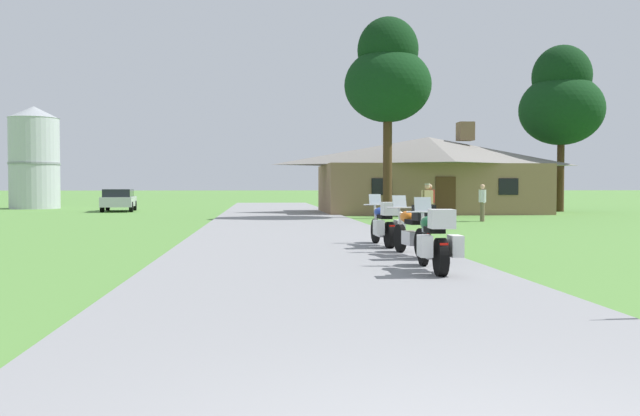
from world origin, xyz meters
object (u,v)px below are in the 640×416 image
(motorcycle_green_nearest_to_camera, at_px, (435,241))
(parked_silver_suv_far_left, at_px, (119,199))
(tree_right_of_lodge, at_px, (561,100))
(bystander_red_shirt_beside_signpost, at_px, (430,200))
(tree_by_lodge_front, at_px, (388,76))
(motorcycle_orange_second_in_row, at_px, (413,230))
(metal_silo_distant, at_px, (34,157))
(motorcycle_blue_farthest_in_row, at_px, (385,224))
(bystander_white_shirt_near_lodge, at_px, (482,201))
(bystander_tan_shirt_by_tree, at_px, (427,201))

(motorcycle_green_nearest_to_camera, bearing_deg, parked_silver_suv_far_left, 113.77)
(tree_right_of_lodge, bearing_deg, bystander_red_shirt_beside_signpost, -137.38)
(tree_right_of_lodge, xyz_separation_m, parked_silver_suv_far_left, (-27.57, 2.86, -6.16))
(motorcycle_green_nearest_to_camera, relative_size, parked_silver_suv_far_left, 0.44)
(tree_by_lodge_front, height_order, parked_silver_suv_far_left, tree_by_lodge_front)
(tree_by_lodge_front, bearing_deg, motorcycle_orange_second_in_row, -99.43)
(motorcycle_orange_second_in_row, bearing_deg, metal_silo_distant, 112.88)
(tree_right_of_lodge, relative_size, metal_silo_distant, 1.43)
(motorcycle_blue_farthest_in_row, relative_size, tree_right_of_lodge, 0.20)
(motorcycle_blue_farthest_in_row, xyz_separation_m, tree_right_of_lodge, (15.59, 22.98, 6.33))
(bystander_white_shirt_near_lodge, height_order, bystander_red_shirt_beside_signpost, same)
(motorcycle_green_nearest_to_camera, relative_size, bystander_red_shirt_beside_signpost, 1.25)
(motorcycle_green_nearest_to_camera, height_order, bystander_white_shirt_near_lodge, bystander_white_shirt_near_lodge)
(bystander_tan_shirt_by_tree, relative_size, tree_right_of_lodge, 0.16)
(motorcycle_orange_second_in_row, distance_m, tree_right_of_lodge, 30.32)
(motorcycle_orange_second_in_row, relative_size, metal_silo_distant, 0.29)
(motorcycle_orange_second_in_row, xyz_separation_m, bystander_white_shirt_near_lodge, (6.63, 14.56, 0.31))
(motorcycle_blue_farthest_in_row, distance_m, metal_silo_distant, 37.13)
(tree_by_lodge_front, height_order, metal_silo_distant, tree_by_lodge_front)
(motorcycle_blue_farthest_in_row, distance_m, tree_right_of_lodge, 28.48)
(bystander_red_shirt_beside_signpost, bearing_deg, bystander_tan_shirt_by_tree, 132.58)
(motorcycle_green_nearest_to_camera, relative_size, metal_silo_distant, 0.29)
(bystander_white_shirt_near_lodge, distance_m, bystander_red_shirt_beside_signpost, 2.32)
(tree_by_lodge_front, bearing_deg, bystander_tan_shirt_by_tree, -83.54)
(metal_silo_distant, bearing_deg, tree_by_lodge_front, -36.40)
(bystander_tan_shirt_by_tree, bearing_deg, tree_by_lodge_front, 81.72)
(motorcycle_green_nearest_to_camera, bearing_deg, motorcycle_blue_farthest_in_row, 91.70)
(tree_by_lodge_front, height_order, tree_right_of_lodge, tree_right_of_lodge)
(tree_by_lodge_front, bearing_deg, bystander_red_shirt_beside_signpost, -60.12)
(bystander_white_shirt_near_lodge, relative_size, tree_by_lodge_front, 0.17)
(parked_silver_suv_far_left, bearing_deg, bystander_white_shirt_near_lodge, -42.45)
(motorcycle_blue_farthest_in_row, xyz_separation_m, bystander_red_shirt_beside_signpost, (4.57, 12.84, 0.32))
(bystander_white_shirt_near_lodge, bearing_deg, motorcycle_green_nearest_to_camera, 157.57)
(motorcycle_blue_farthest_in_row, bearing_deg, tree_right_of_lodge, 52.19)
(tree_right_of_lodge, bearing_deg, tree_by_lodge_front, -148.66)
(motorcycle_green_nearest_to_camera, height_order, metal_silo_distant, metal_silo_distant)
(motorcycle_orange_second_in_row, relative_size, motorcycle_blue_farthest_in_row, 1.00)
(motorcycle_orange_second_in_row, xyz_separation_m, bystander_tan_shirt_by_tree, (3.55, 12.40, 0.33))
(tree_right_of_lodge, relative_size, parked_silver_suv_far_left, 2.16)
(bystander_white_shirt_near_lodge, distance_m, metal_silo_distant, 32.51)
(bystander_white_shirt_near_lodge, xyz_separation_m, parked_silver_suv_far_left, (-18.78, 13.62, -0.15))
(bystander_red_shirt_beside_signpost, bearing_deg, motorcycle_green_nearest_to_camera, 134.99)
(tree_right_of_lodge, bearing_deg, metal_silo_distant, 165.83)
(motorcycle_orange_second_in_row, bearing_deg, parked_silver_suv_far_left, 106.78)
(motorcycle_green_nearest_to_camera, xyz_separation_m, motorcycle_blue_farthest_in_row, (0.08, 4.98, 0.00))
(bystander_tan_shirt_by_tree, xyz_separation_m, tree_by_lodge_front, (-0.60, 5.33, 6.03))
(bystander_tan_shirt_by_tree, bearing_deg, bystander_white_shirt_near_lodge, 20.25)
(bystander_red_shirt_beside_signpost, bearing_deg, bystander_white_shirt_near_lodge, -136.20)
(bystander_tan_shirt_by_tree, relative_size, parked_silver_suv_far_left, 0.35)
(bystander_white_shirt_near_lodge, bearing_deg, bystander_tan_shirt_by_tree, 124.37)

